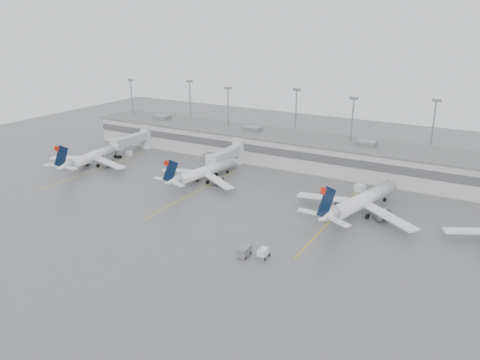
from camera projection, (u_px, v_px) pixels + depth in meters
The scene contains 18 objects.
ground at pixel (201, 245), 88.90m from camera, with size 260.00×260.00×0.00m, color #565658.
terminal at pixel (314, 152), 135.13m from camera, with size 152.00×17.00×9.45m.
light_masts at pixel (322, 122), 137.28m from camera, with size 142.40×8.00×20.60m.
jet_bridge_left at pixel (138, 139), 151.06m from camera, with size 4.00×17.20×7.00m.
jet_bridge_right at pixel (231, 154), 134.73m from camera, with size 4.00×17.20×7.00m.
stand_markings at pixel (259, 204), 108.60m from camera, with size 105.25×40.00×0.01m.
jet_far_left at pixel (93, 156), 135.29m from camera, with size 26.17×29.46×9.54m.
jet_mid_left at pixel (203, 172), 122.23m from camera, with size 24.38×27.57×8.99m.
jet_mid_right at pixel (361, 201), 101.41m from camera, with size 28.10×31.92×10.55m.
baggage_tug at pixel (263, 254), 84.11m from camera, with size 1.82×2.72×1.71m.
baggage_cart at pixel (244, 251), 84.52m from camera, with size 1.74×2.90×1.83m.
gse_uld_a at pixel (129, 153), 146.96m from camera, with size 2.12×1.41×1.50m, color silver.
gse_uld_b at pixel (214, 171), 129.49m from camera, with size 2.39×1.59×1.69m, color silver.
gse_uld_c at pixel (360, 188), 116.14m from camera, with size 2.46×1.64×1.74m, color silver.
gse_loader at pixel (209, 157), 141.58m from camera, with size 2.07×3.32×2.07m, color slate.
cone_a at pixel (128, 161), 139.86m from camera, with size 0.39×0.39×0.62m, color #F06505.
cone_b at pixel (189, 175), 127.73m from camera, with size 0.47×0.47×0.74m, color #F06505.
cone_c at pixel (359, 194), 113.59m from camera, with size 0.39×0.39×0.61m, color #F06505.
Camera 1 is at (45.84, -65.81, 40.98)m, focal length 35.00 mm.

